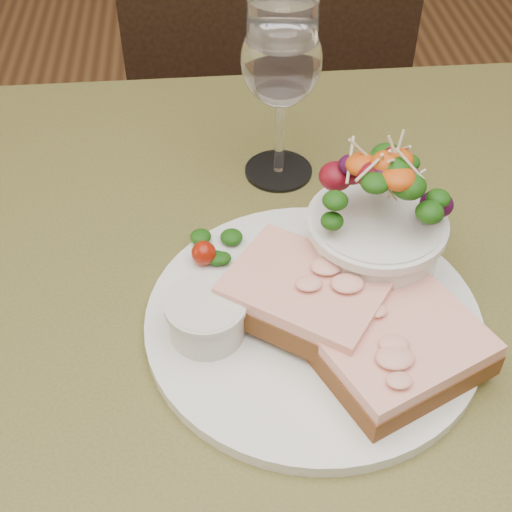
{
  "coord_description": "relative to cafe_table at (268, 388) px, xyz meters",
  "views": [
    {
      "loc": [
        -0.05,
        -0.39,
        1.2
      ],
      "look_at": [
        -0.01,
        0.01,
        0.81
      ],
      "focal_mm": 50.0,
      "sensor_mm": 36.0,
      "label": 1
    }
  ],
  "objects": [
    {
      "name": "cafe_table",
      "position": [
        0.0,
        0.0,
        0.0
      ],
      "size": [
        0.8,
        0.8,
        0.75
      ],
      "color": "#4B4620",
      "rests_on": "ground"
    },
    {
      "name": "chair_far",
      "position": [
        0.05,
        0.72,
        -0.36
      ],
      "size": [
        0.43,
        0.43,
        0.9
      ],
      "rotation": [
        0.0,
        0.0,
        3.17
      ],
      "color": "black",
      "rests_on": "ground"
    },
    {
      "name": "dinner_plate",
      "position": [
        0.04,
        -0.01,
        0.11
      ],
      "size": [
        0.28,
        0.28,
        0.01
      ],
      "primitive_type": "cylinder",
      "color": "white",
      "rests_on": "cafe_table"
    },
    {
      "name": "sandwich_front",
      "position": [
        0.09,
        -0.07,
        0.13
      ],
      "size": [
        0.15,
        0.13,
        0.03
      ],
      "rotation": [
        0.0,
        0.0,
        0.44
      ],
      "color": "#523015",
      "rests_on": "dinner_plate"
    },
    {
      "name": "sandwich_back",
      "position": [
        0.03,
        -0.01,
        0.14
      ],
      "size": [
        0.15,
        0.14,
        0.03
      ],
      "rotation": [
        0.0,
        0.0,
        -0.62
      ],
      "color": "#523015",
      "rests_on": "dinner_plate"
    },
    {
      "name": "ramekin",
      "position": [
        -0.05,
        -0.02,
        0.13
      ],
      "size": [
        0.06,
        0.06,
        0.04
      ],
      "color": "silver",
      "rests_on": "dinner_plate"
    },
    {
      "name": "salad_bowl",
      "position": [
        0.09,
        0.03,
        0.17
      ],
      "size": [
        0.11,
        0.11,
        0.13
      ],
      "color": "white",
      "rests_on": "dinner_plate"
    },
    {
      "name": "garnish",
      "position": [
        -0.04,
        0.06,
        0.12
      ],
      "size": [
        0.05,
        0.04,
        0.02
      ],
      "color": "#123609",
      "rests_on": "dinner_plate"
    },
    {
      "name": "wine_glass",
      "position": [
        0.03,
        0.2,
        0.22
      ],
      "size": [
        0.08,
        0.08,
        0.18
      ],
      "color": "white",
      "rests_on": "cafe_table"
    }
  ]
}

